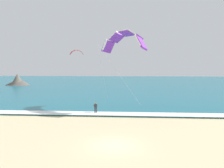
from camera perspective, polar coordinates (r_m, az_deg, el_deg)
name	(u,v)px	position (r m, az deg, el deg)	size (l,w,h in m)	color
ground_plane	(114,146)	(19.34, 0.39, -15.43)	(200.00, 200.00, 0.00)	beige
sea	(125,83)	(89.04, 3.40, 0.27)	(200.00, 120.00, 0.20)	#146075
surf_foam	(119,114)	(30.49, 1.85, -7.59)	(200.00, 2.39, 0.04)	white
surfboard	(96,114)	(31.31, -4.18, -7.64)	(0.98, 1.46, 0.09)	#239EC6
kitesurfer	(96,107)	(31.15, -4.20, -5.99)	(0.66, 0.65, 1.69)	#232328
kite_primary	(125,39)	(34.20, 3.21, 11.41)	(7.14, 7.45, 10.88)	purple
kite_distant	(77,52)	(60.96, -8.99, 8.15)	(3.67, 1.92, 1.34)	red
headland_left	(18,82)	(84.14, -22.82, 0.55)	(9.71, 9.27, 4.14)	#665B51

